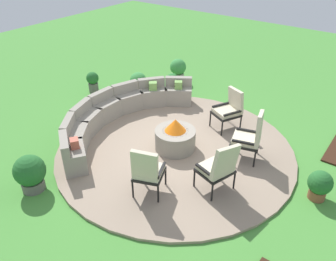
% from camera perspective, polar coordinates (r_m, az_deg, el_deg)
% --- Properties ---
extents(ground_plane, '(24.00, 24.00, 0.00)m').
position_cam_1_polar(ground_plane, '(7.76, 1.19, -3.29)').
color(ground_plane, '#478C38').
extents(patio_circle, '(5.33, 5.33, 0.06)m').
position_cam_1_polar(patio_circle, '(7.74, 1.19, -3.11)').
color(patio_circle, gray).
rests_on(patio_circle, ground_plane).
extents(fire_pit, '(0.91, 0.91, 0.75)m').
position_cam_1_polar(fire_pit, '(7.56, 1.21, -1.11)').
color(fire_pit, gray).
rests_on(fire_pit, patio_circle).
extents(curved_stone_bench, '(4.43, 1.65, 0.73)m').
position_cam_1_polar(curved_stone_bench, '(8.58, -8.36, 2.95)').
color(curved_stone_bench, gray).
rests_on(curved_stone_bench, patio_circle).
extents(lounge_chair_front_left, '(0.72, 0.69, 1.09)m').
position_cam_1_polar(lounge_chair_front_left, '(6.18, -3.47, -6.69)').
color(lounge_chair_front_left, black).
rests_on(lounge_chair_front_left, patio_circle).
extents(lounge_chair_front_right, '(0.75, 0.71, 1.10)m').
position_cam_1_polar(lounge_chair_front_right, '(6.33, 8.55, -6.03)').
color(lounge_chair_front_right, black).
rests_on(lounge_chair_front_right, patio_circle).
extents(lounge_chair_back_left, '(0.71, 0.72, 1.16)m').
position_cam_1_polar(lounge_chair_back_left, '(7.29, 13.69, -0.90)').
color(lounge_chair_back_left, black).
rests_on(lounge_chair_back_left, patio_circle).
extents(lounge_chair_back_right, '(0.77, 0.75, 1.02)m').
position_cam_1_polar(lounge_chair_back_right, '(8.35, 10.28, 3.68)').
color(lounge_chair_back_right, black).
rests_on(lounge_chair_back_right, patio_circle).
extents(potted_plant_0, '(0.37, 0.37, 0.64)m').
position_cam_1_polar(potted_plant_0, '(10.52, -12.51, 8.09)').
color(potted_plant_0, '#605B56').
rests_on(potted_plant_0, ground_plane).
extents(potted_plant_1, '(0.38, 0.38, 0.58)m').
position_cam_1_polar(potted_plant_1, '(10.33, 0.70, 8.16)').
color(potted_plant_1, brown).
rests_on(potted_plant_1, ground_plane).
extents(potted_plant_2, '(0.51, 0.51, 0.75)m').
position_cam_1_polar(potted_plant_2, '(11.00, 1.69, 10.22)').
color(potted_plant_2, '#A89E8E').
rests_on(potted_plant_2, ground_plane).
extents(potted_plant_3, '(0.45, 0.45, 0.60)m').
position_cam_1_polar(potted_plant_3, '(6.92, 24.14, -8.27)').
color(potted_plant_3, brown).
rests_on(potted_plant_3, ground_plane).
extents(potted_plant_4, '(0.49, 0.49, 0.69)m').
position_cam_1_polar(potted_plant_4, '(10.17, -5.01, 7.96)').
color(potted_plant_4, '#605B56').
rests_on(potted_plant_4, ground_plane).
extents(potted_plant_5, '(0.60, 0.60, 0.76)m').
position_cam_1_polar(potted_plant_5, '(6.98, -22.15, -6.58)').
color(potted_plant_5, '#605B56').
rests_on(potted_plant_5, ground_plane).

